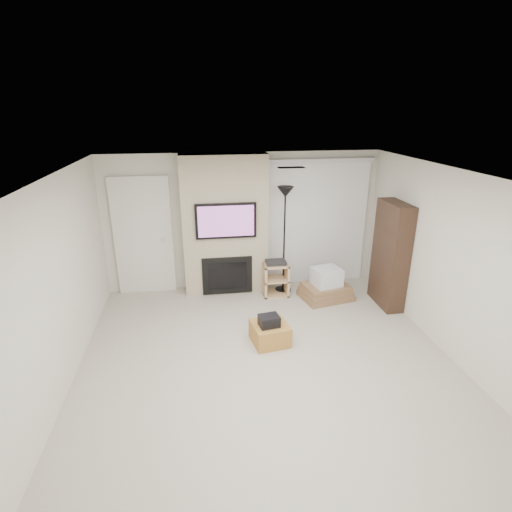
{
  "coord_description": "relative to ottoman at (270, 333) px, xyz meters",
  "views": [
    {
      "loc": [
        -0.85,
        -4.3,
        3.24
      ],
      "look_at": [
        0.0,
        1.2,
        1.15
      ],
      "focal_mm": 28.0,
      "sensor_mm": 36.0,
      "label": 1
    }
  ],
  "objects": [
    {
      "name": "floor",
      "position": [
        -0.12,
        -0.65,
        -0.15
      ],
      "size": [
        5.0,
        5.5,
        0.0
      ],
      "primitive_type": "cube",
      "color": "#B8B09D",
      "rests_on": "ground"
    },
    {
      "name": "ceiling",
      "position": [
        -0.12,
        -0.65,
        2.35
      ],
      "size": [
        5.0,
        5.5,
        0.0
      ],
      "primitive_type": "cube",
      "color": "white",
      "rests_on": "wall_back"
    },
    {
      "name": "wall_back",
      "position": [
        -0.12,
        2.1,
        1.1
      ],
      "size": [
        5.0,
        0.0,
        2.5
      ],
      "primitive_type": "cube",
      "rotation": [
        1.57,
        0.0,
        0.0
      ],
      "color": "silver",
      "rests_on": "ground"
    },
    {
      "name": "wall_front",
      "position": [
        -0.12,
        -3.4,
        1.1
      ],
      "size": [
        5.0,
        0.0,
        2.5
      ],
      "primitive_type": "cube",
      "rotation": [
        1.57,
        0.0,
        0.0
      ],
      "color": "silver",
      "rests_on": "ground"
    },
    {
      "name": "wall_left",
      "position": [
        -2.62,
        -0.65,
        1.1
      ],
      "size": [
        0.0,
        5.5,
        2.5
      ],
      "primitive_type": "cube",
      "rotation": [
        1.57,
        0.0,
        1.57
      ],
      "color": "silver",
      "rests_on": "ground"
    },
    {
      "name": "wall_right",
      "position": [
        2.38,
        -0.65,
        1.1
      ],
      "size": [
        0.0,
        5.5,
        2.5
      ],
      "primitive_type": "cube",
      "rotation": [
        1.57,
        0.0,
        1.57
      ],
      "color": "silver",
      "rests_on": "ground"
    },
    {
      "name": "hvac_vent",
      "position": [
        0.28,
        0.15,
        2.35
      ],
      "size": [
        0.35,
        0.18,
        0.01
      ],
      "primitive_type": "cube",
      "color": "silver",
      "rests_on": "ceiling"
    },
    {
      "name": "ottoman",
      "position": [
        0.0,
        0.0,
        0.0
      ],
      "size": [
        0.57,
        0.57,
        0.3
      ],
      "primitive_type": "cube",
      "rotation": [
        0.0,
        0.0,
        0.15
      ],
      "color": "#AB7734",
      "rests_on": "floor"
    },
    {
      "name": "black_bag",
      "position": [
        -0.02,
        -0.04,
        0.23
      ],
      "size": [
        0.31,
        0.26,
        0.16
      ],
      "primitive_type": "cube",
      "rotation": [
        0.0,
        0.0,
        0.15
      ],
      "color": "black",
      "rests_on": "ottoman"
    },
    {
      "name": "fireplace_wall",
      "position": [
        -0.47,
        1.89,
        1.09
      ],
      "size": [
        1.5,
        0.47,
        2.5
      ],
      "color": "tan",
      "rests_on": "floor"
    },
    {
      "name": "entry_door",
      "position": [
        -1.92,
        2.07,
        0.9
      ],
      "size": [
        1.02,
        0.11,
        2.14
      ],
      "color": "silver",
      "rests_on": "floor"
    },
    {
      "name": "vertical_blinds",
      "position": [
        1.28,
        2.05,
        1.12
      ],
      "size": [
        1.98,
        0.1,
        2.37
      ],
      "color": "silver",
      "rests_on": "floor"
    },
    {
      "name": "floor_lamp",
      "position": [
        0.56,
        1.68,
        1.39
      ],
      "size": [
        0.29,
        0.29,
        1.96
      ],
      "color": "black",
      "rests_on": "floor"
    },
    {
      "name": "av_stand",
      "position": [
        0.39,
        1.55,
        0.2
      ],
      "size": [
        0.45,
        0.38,
        0.66
      ],
      "color": "#DAAE7B",
      "rests_on": "floor"
    },
    {
      "name": "box_stack",
      "position": [
        1.26,
        1.27,
        0.07
      ],
      "size": [
        0.96,
        0.8,
        0.57
      ],
      "color": "olive",
      "rests_on": "floor"
    },
    {
      "name": "bookshelf",
      "position": [
        2.22,
        0.91,
        0.75
      ],
      "size": [
        0.3,
        0.8,
        1.8
      ],
      "color": "#2F1F16",
      "rests_on": "floor"
    }
  ]
}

